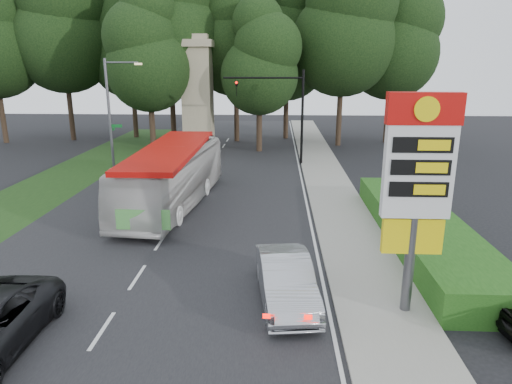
{
  "coord_description": "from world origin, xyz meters",
  "views": [
    {
      "loc": [
        5.08,
        -11.1,
        7.6
      ],
      "look_at": [
        4.2,
        8.06,
        2.2
      ],
      "focal_mm": 32.0,
      "sensor_mm": 36.0,
      "label": 1
    }
  ],
  "objects_px": {
    "transit_bus": "(173,177)",
    "traffic_signal_mast": "(285,104)",
    "sedan_silver": "(286,280)",
    "gas_station_pylon": "(418,176)",
    "monument": "(198,93)",
    "streetlight_signs": "(112,109)"
  },
  "relations": [
    {
      "from": "transit_bus",
      "to": "traffic_signal_mast",
      "type": "bearing_deg",
      "value": 66.33
    },
    {
      "from": "transit_bus",
      "to": "sedan_silver",
      "type": "distance_m",
      "value": 11.99
    },
    {
      "from": "gas_station_pylon",
      "to": "sedan_silver",
      "type": "distance_m",
      "value": 5.29
    },
    {
      "from": "gas_station_pylon",
      "to": "sedan_silver",
      "type": "relative_size",
      "value": 1.45
    },
    {
      "from": "traffic_signal_mast",
      "to": "monument",
      "type": "relative_size",
      "value": 0.72
    },
    {
      "from": "streetlight_signs",
      "to": "gas_station_pylon",
      "type": "bearing_deg",
      "value": -51.04
    },
    {
      "from": "monument",
      "to": "transit_bus",
      "type": "distance_m",
      "value": 17.53
    },
    {
      "from": "monument",
      "to": "gas_station_pylon",
      "type": "bearing_deg",
      "value": -68.2
    },
    {
      "from": "gas_station_pylon",
      "to": "sedan_silver",
      "type": "xyz_separation_m",
      "value": [
        -3.77,
        0.54,
        -3.67
      ]
    },
    {
      "from": "monument",
      "to": "streetlight_signs",
      "type": "bearing_deg",
      "value": -121.97
    },
    {
      "from": "transit_bus",
      "to": "sedan_silver",
      "type": "height_order",
      "value": "transit_bus"
    },
    {
      "from": "gas_station_pylon",
      "to": "traffic_signal_mast",
      "type": "relative_size",
      "value": 0.95
    },
    {
      "from": "sedan_silver",
      "to": "traffic_signal_mast",
      "type": "bearing_deg",
      "value": 82.05
    },
    {
      "from": "traffic_signal_mast",
      "to": "streetlight_signs",
      "type": "xyz_separation_m",
      "value": [
        -12.67,
        -1.99,
        -0.23
      ]
    },
    {
      "from": "monument",
      "to": "sedan_silver",
      "type": "distance_m",
      "value": 28.78
    },
    {
      "from": "transit_bus",
      "to": "sedan_silver",
      "type": "xyz_separation_m",
      "value": [
        6.02,
        -10.33,
        -0.87
      ]
    },
    {
      "from": "gas_station_pylon",
      "to": "monument",
      "type": "xyz_separation_m",
      "value": [
        -11.2,
        28.01,
        0.66
      ]
    },
    {
      "from": "monument",
      "to": "transit_bus",
      "type": "height_order",
      "value": "monument"
    },
    {
      "from": "streetlight_signs",
      "to": "transit_bus",
      "type": "xyz_separation_m",
      "value": [
        6.4,
        -9.14,
        -2.79
      ]
    },
    {
      "from": "streetlight_signs",
      "to": "transit_bus",
      "type": "height_order",
      "value": "streetlight_signs"
    },
    {
      "from": "gas_station_pylon",
      "to": "traffic_signal_mast",
      "type": "height_order",
      "value": "traffic_signal_mast"
    },
    {
      "from": "monument",
      "to": "sedan_silver",
      "type": "height_order",
      "value": "monument"
    }
  ]
}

